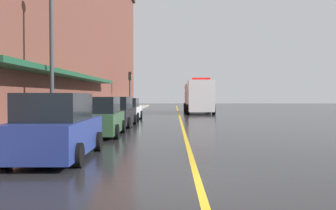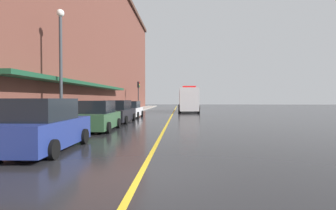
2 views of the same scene
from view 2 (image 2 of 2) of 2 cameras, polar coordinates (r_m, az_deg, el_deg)
name	(u,v)px [view 2 (image 2 of 2)]	position (r m, az deg, el deg)	size (l,w,h in m)	color
ground_plane	(172,115)	(31.22, 0.89, -2.13)	(112.00, 112.00, 0.00)	#232326
sidewalk_left	(120,114)	(32.02, -10.27, -1.93)	(2.40, 70.00, 0.15)	#9E9B93
lane_center_stripe	(172,115)	(31.22, 0.89, -2.12)	(0.16, 70.00, 0.01)	gold
brick_building_left	(69,37)	(33.61, -20.73, 13.64)	(10.39, 64.00, 18.18)	brown
parked_car_0	(45,127)	(10.65, -25.16, -4.27)	(2.18, 4.65, 1.92)	navy
parked_car_1	(98,117)	(16.27, -14.88, -2.46)	(2.12, 4.32, 1.80)	#2D5133
parked_car_2	(118,112)	(21.47, -10.69, -1.52)	(2.12, 4.90, 1.79)	black
parked_car_3	(131,110)	(26.97, -8.06, -1.03)	(2.05, 4.53, 1.67)	silver
box_truck	(188,100)	(38.05, 4.37, 1.07)	(2.89, 9.41, 3.58)	silver
parking_meter_0	(118,107)	(27.01, -10.87, -0.45)	(0.14, 0.18, 1.33)	#4C4C51
parking_meter_1	(107,109)	(23.40, -13.03, -0.74)	(0.14, 0.18, 1.33)	#4C4C51
parking_meter_2	(60,115)	(15.04, -22.30, -1.98)	(0.14, 0.18, 1.33)	#4C4C51
street_lamp_left	(61,56)	(16.74, -22.22, 9.82)	(0.44, 0.44, 6.94)	#33383D
traffic_light_near	(138,90)	(39.51, -6.43, 3.18)	(0.38, 0.36, 4.30)	#232326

